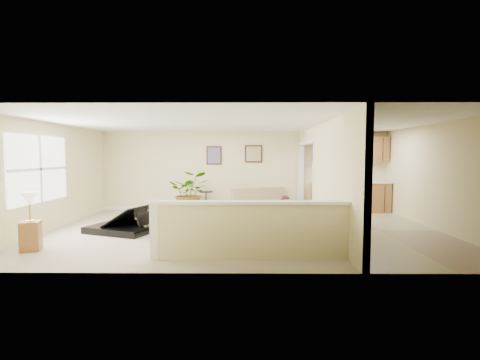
{
  "coord_description": "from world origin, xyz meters",
  "views": [
    {
      "loc": [
        -0.01,
        -8.03,
        1.74
      ],
      "look_at": [
        -0.1,
        0.4,
        1.15
      ],
      "focal_mm": 26.0,
      "sensor_mm": 36.0,
      "label": 1
    }
  ],
  "objects_px": {
    "piano_bench": "(168,226)",
    "accent_table": "(206,199)",
    "piano": "(126,206)",
    "lamp_stand": "(30,226)",
    "loveseat": "(263,201)",
    "small_plant": "(285,206)",
    "palm_plant": "(190,193)"
  },
  "relations": [
    {
      "from": "piano_bench",
      "to": "accent_table",
      "type": "bearing_deg",
      "value": 81.47
    },
    {
      "from": "piano",
      "to": "lamp_stand",
      "type": "bearing_deg",
      "value": -101.39
    },
    {
      "from": "piano",
      "to": "accent_table",
      "type": "height_order",
      "value": "piano"
    },
    {
      "from": "loveseat",
      "to": "small_plant",
      "type": "relative_size",
      "value": 3.93
    },
    {
      "from": "piano",
      "to": "palm_plant",
      "type": "relative_size",
      "value": 1.56
    },
    {
      "from": "accent_table",
      "to": "palm_plant",
      "type": "height_order",
      "value": "palm_plant"
    },
    {
      "from": "palm_plant",
      "to": "small_plant",
      "type": "bearing_deg",
      "value": 5.03
    },
    {
      "from": "accent_table",
      "to": "small_plant",
      "type": "height_order",
      "value": "accent_table"
    },
    {
      "from": "palm_plant",
      "to": "accent_table",
      "type": "bearing_deg",
      "value": 46.01
    },
    {
      "from": "accent_table",
      "to": "small_plant",
      "type": "bearing_deg",
      "value": -4.41
    },
    {
      "from": "piano",
      "to": "loveseat",
      "type": "xyz_separation_m",
      "value": [
        3.36,
        2.3,
        -0.2
      ]
    },
    {
      "from": "piano_bench",
      "to": "palm_plant",
      "type": "bearing_deg",
      "value": 88.69
    },
    {
      "from": "piano_bench",
      "to": "lamp_stand",
      "type": "xyz_separation_m",
      "value": [
        -2.25,
        -1.21,
        0.23
      ]
    },
    {
      "from": "lamp_stand",
      "to": "small_plant",
      "type": "bearing_deg",
      "value": 39.62
    },
    {
      "from": "piano",
      "to": "lamp_stand",
      "type": "xyz_separation_m",
      "value": [
        -1.13,
        -1.83,
        -0.12
      ]
    },
    {
      "from": "loveseat",
      "to": "lamp_stand",
      "type": "height_order",
      "value": "lamp_stand"
    },
    {
      "from": "piano_bench",
      "to": "loveseat",
      "type": "distance_m",
      "value": 3.68
    },
    {
      "from": "palm_plant",
      "to": "small_plant",
      "type": "height_order",
      "value": "palm_plant"
    },
    {
      "from": "loveseat",
      "to": "accent_table",
      "type": "relative_size",
      "value": 3.26
    },
    {
      "from": "loveseat",
      "to": "piano",
      "type": "bearing_deg",
      "value": -169.17
    },
    {
      "from": "piano_bench",
      "to": "lamp_stand",
      "type": "height_order",
      "value": "lamp_stand"
    },
    {
      "from": "accent_table",
      "to": "lamp_stand",
      "type": "relative_size",
      "value": 0.6
    },
    {
      "from": "piano_bench",
      "to": "small_plant",
      "type": "distance_m",
      "value": 4.22
    },
    {
      "from": "accent_table",
      "to": "palm_plant",
      "type": "distance_m",
      "value": 0.65
    },
    {
      "from": "piano",
      "to": "small_plant",
      "type": "xyz_separation_m",
      "value": [
        4.03,
        2.43,
        -0.35
      ]
    },
    {
      "from": "palm_plant",
      "to": "small_plant",
      "type": "distance_m",
      "value": 2.88
    },
    {
      "from": "loveseat",
      "to": "piano_bench",
      "type": "bearing_deg",
      "value": -151.04
    },
    {
      "from": "loveseat",
      "to": "palm_plant",
      "type": "distance_m",
      "value": 2.2
    },
    {
      "from": "piano_bench",
      "to": "palm_plant",
      "type": "height_order",
      "value": "palm_plant"
    },
    {
      "from": "small_plant",
      "to": "lamp_stand",
      "type": "xyz_separation_m",
      "value": [
        -5.16,
        -4.27,
        0.23
      ]
    },
    {
      "from": "piano_bench",
      "to": "accent_table",
      "type": "relative_size",
      "value": 1.05
    },
    {
      "from": "accent_table",
      "to": "small_plant",
      "type": "xyz_separation_m",
      "value": [
        2.42,
        -0.19,
        -0.19
      ]
    }
  ]
}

